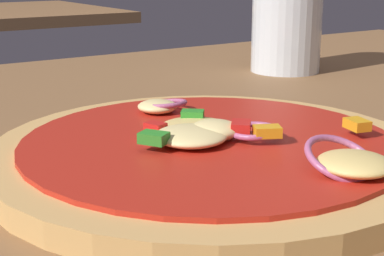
# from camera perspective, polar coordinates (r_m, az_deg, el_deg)

# --- Properties ---
(dining_table) EXTENTS (1.49, 0.91, 0.03)m
(dining_table) POSITION_cam_1_polar(r_m,az_deg,el_deg) (0.38, 0.21, -5.45)
(dining_table) COLOR brown
(dining_table) RESTS_ON ground
(pizza) EXTENTS (0.28, 0.28, 0.03)m
(pizza) POSITION_cam_1_polar(r_m,az_deg,el_deg) (0.37, 1.84, -2.29)
(pizza) COLOR tan
(pizza) RESTS_ON dining_table
(beer_glass) EXTENTS (0.08, 0.08, 0.15)m
(beer_glass) POSITION_cam_1_polar(r_m,az_deg,el_deg) (0.71, 9.30, 10.64)
(beer_glass) COLOR silver
(beer_glass) RESTS_ON dining_table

